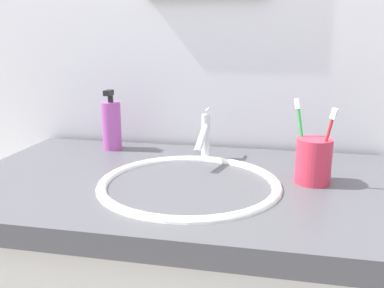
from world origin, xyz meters
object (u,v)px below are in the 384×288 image
(faucet, at_px, (204,137))
(soap_dispenser, at_px, (112,125))
(toothbrush_red, at_px, (326,141))
(toothbrush_cup, at_px, (313,161))
(toothbrush_green, at_px, (301,134))

(faucet, relative_size, soap_dispenser, 0.95)
(faucet, bearing_deg, toothbrush_red, -25.75)
(toothbrush_cup, xyz_separation_m, toothbrush_red, (0.02, -0.02, 0.05))
(toothbrush_green, distance_m, toothbrush_red, 0.06)
(faucet, relative_size, toothbrush_red, 0.97)
(faucet, bearing_deg, toothbrush_green, -23.89)
(toothbrush_cup, xyz_separation_m, toothbrush_green, (-0.03, 0.01, 0.06))
(faucet, distance_m, toothbrush_green, 0.28)
(toothbrush_cup, relative_size, soap_dispenser, 0.58)
(toothbrush_cup, bearing_deg, soap_dispenser, 161.51)
(toothbrush_green, height_order, toothbrush_red, toothbrush_green)
(toothbrush_cup, xyz_separation_m, soap_dispenser, (-0.58, 0.19, 0.02))
(toothbrush_cup, height_order, toothbrush_red, toothbrush_red)
(toothbrush_green, xyz_separation_m, toothbrush_red, (0.05, -0.03, -0.01))
(toothbrush_cup, distance_m, toothbrush_red, 0.06)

